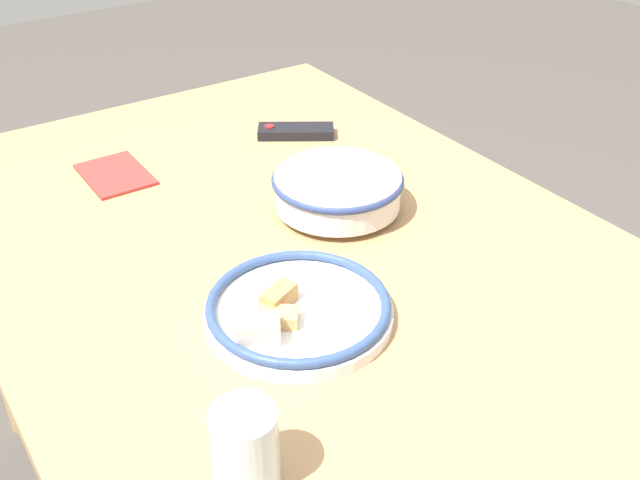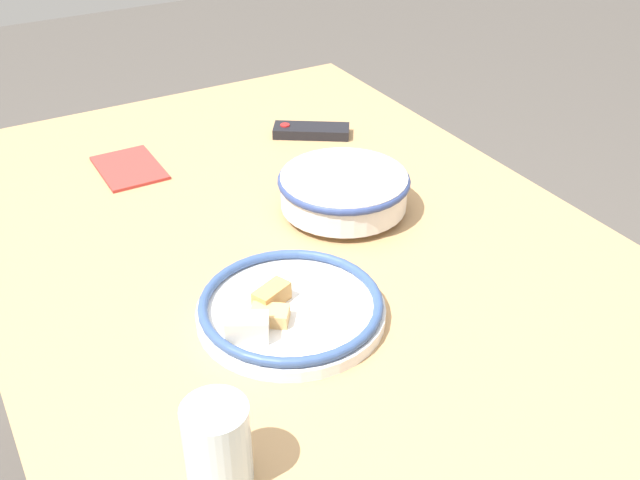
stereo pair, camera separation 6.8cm
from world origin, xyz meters
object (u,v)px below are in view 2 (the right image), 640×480
object	(u,v)px
food_plate	(289,309)
drinking_glass	(218,444)
noodle_bowl	(344,190)
tv_remote	(311,131)

from	to	relation	value
food_plate	drinking_glass	size ratio (longest dim) A/B	2.56
noodle_bowl	tv_remote	bearing A→B (deg)	161.01
noodle_bowl	drinking_glass	bearing A→B (deg)	-44.44
tv_remote	noodle_bowl	bearing A→B (deg)	-165.62
noodle_bowl	tv_remote	world-z (taller)	noodle_bowl
food_plate	drinking_glass	world-z (taller)	drinking_glass
noodle_bowl	drinking_glass	size ratio (longest dim) A/B	2.18
tv_remote	food_plate	bearing A→B (deg)	-178.74
noodle_bowl	food_plate	size ratio (longest dim) A/B	0.85
noodle_bowl	tv_remote	distance (m)	0.31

